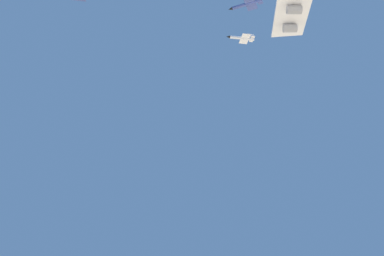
# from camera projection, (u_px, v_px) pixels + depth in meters

# --- Properties ---
(chase_jet_trailing) EXTENTS (14.73, 9.91, 4.00)m
(chase_jet_trailing) POSITION_uv_depth(u_px,v_px,m) (242.00, 38.00, 200.19)
(chase_jet_trailing) COLOR silver
(chase_jet_high_escort) EXTENTS (10.35, 14.51, 4.00)m
(chase_jet_high_escort) POSITION_uv_depth(u_px,v_px,m) (247.00, 4.00, 163.59)
(chase_jet_high_escort) COLOR #38478C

